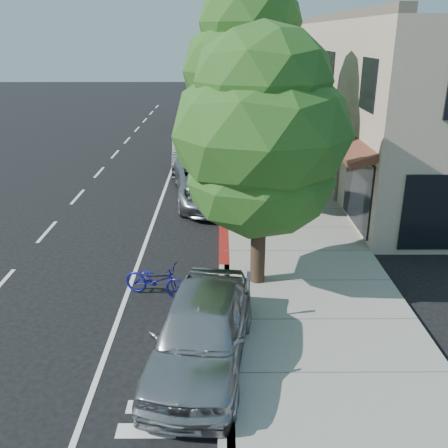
{
  "coord_description": "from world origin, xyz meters",
  "views": [
    {
      "loc": [
        -0.08,
        -14.25,
        6.5
      ],
      "look_at": [
        -0.01,
        -0.8,
        1.35
      ],
      "focal_mm": 40.0,
      "sensor_mm": 36.0,
      "label": 1
    }
  ],
  "objects_px": {
    "street_tree_2": "(242,72)",
    "bicycle": "(156,280)",
    "dark_suv_far": "(195,116)",
    "silver_suv": "(211,180)",
    "street_tree_3": "(238,65)",
    "cyclist": "(231,198)",
    "white_pickup": "(215,130)",
    "street_tree_4": "(235,57)",
    "street_tree_5": "(233,65)",
    "pedestrian": "(258,149)",
    "street_tree_1": "(249,74)",
    "dark_sedan": "(191,154)",
    "near_car_a": "(201,331)",
    "street_tree_0": "(261,136)"
  },
  "relations": [
    {
      "from": "white_pickup",
      "to": "cyclist",
      "type": "bearing_deg",
      "value": -86.89
    },
    {
      "from": "street_tree_1",
      "to": "dark_suv_far",
      "type": "distance_m",
      "value": 19.34
    },
    {
      "from": "bicycle",
      "to": "near_car_a",
      "type": "distance_m",
      "value": 3.22
    },
    {
      "from": "street_tree_1",
      "to": "silver_suv",
      "type": "xyz_separation_m",
      "value": [
        -1.4,
        1.5,
        -4.32
      ]
    },
    {
      "from": "near_car_a",
      "to": "white_pickup",
      "type": "bearing_deg",
      "value": 97.75
    },
    {
      "from": "dark_sedan",
      "to": "white_pickup",
      "type": "xyz_separation_m",
      "value": [
        1.12,
        7.37,
        -0.1
      ]
    },
    {
      "from": "street_tree_1",
      "to": "bicycle",
      "type": "xyz_separation_m",
      "value": [
        -2.7,
        -6.57,
        -4.71
      ]
    },
    {
      "from": "street_tree_4",
      "to": "cyclist",
      "type": "bearing_deg",
      "value": -91.94
    },
    {
      "from": "street_tree_3",
      "to": "pedestrian",
      "type": "xyz_separation_m",
      "value": [
        0.88,
        -5.12,
        -3.8
      ]
    },
    {
      "from": "near_car_a",
      "to": "street_tree_0",
      "type": "bearing_deg",
      "value": 75.94
    },
    {
      "from": "street_tree_0",
      "to": "white_pickup",
      "type": "relative_size",
      "value": 1.35
    },
    {
      "from": "street_tree_2",
      "to": "street_tree_3",
      "type": "distance_m",
      "value": 6.0
    },
    {
      "from": "street_tree_4",
      "to": "silver_suv",
      "type": "relative_size",
      "value": 1.25
    },
    {
      "from": "street_tree_3",
      "to": "cyclist",
      "type": "distance_m",
      "value": 13.73
    },
    {
      "from": "street_tree_1",
      "to": "white_pickup",
      "type": "bearing_deg",
      "value": 95.82
    },
    {
      "from": "street_tree_2",
      "to": "bicycle",
      "type": "height_order",
      "value": "street_tree_2"
    },
    {
      "from": "silver_suv",
      "to": "near_car_a",
      "type": "height_order",
      "value": "silver_suv"
    },
    {
      "from": "street_tree_5",
      "to": "pedestrian",
      "type": "height_order",
      "value": "street_tree_5"
    },
    {
      "from": "street_tree_1",
      "to": "dark_sedan",
      "type": "bearing_deg",
      "value": 111.64
    },
    {
      "from": "dark_suv_far",
      "to": "silver_suv",
      "type": "bearing_deg",
      "value": -79.29
    },
    {
      "from": "bicycle",
      "to": "near_car_a",
      "type": "bearing_deg",
      "value": -136.49
    },
    {
      "from": "silver_suv",
      "to": "white_pickup",
      "type": "distance_m",
      "value": 12.23
    },
    {
      "from": "cyclist",
      "to": "white_pickup",
      "type": "height_order",
      "value": "cyclist"
    },
    {
      "from": "street_tree_3",
      "to": "cyclist",
      "type": "bearing_deg",
      "value": -92.83
    },
    {
      "from": "street_tree_5",
      "to": "pedestrian",
      "type": "xyz_separation_m",
      "value": [
        0.88,
        -17.12,
        -3.08
      ]
    },
    {
      "from": "street_tree_0",
      "to": "dark_sedan",
      "type": "distance_m",
      "value": 13.04
    },
    {
      "from": "street_tree_3",
      "to": "dark_suv_far",
      "type": "relative_size",
      "value": 1.47
    },
    {
      "from": "silver_suv",
      "to": "white_pickup",
      "type": "relative_size",
      "value": 1.23
    },
    {
      "from": "near_car_a",
      "to": "pedestrian",
      "type": "bearing_deg",
      "value": 89.8
    },
    {
      "from": "dark_sedan",
      "to": "white_pickup",
      "type": "relative_size",
      "value": 1.0
    },
    {
      "from": "street_tree_3",
      "to": "silver_suv",
      "type": "distance_m",
      "value": 11.3
    },
    {
      "from": "street_tree_3",
      "to": "dark_suv_far",
      "type": "bearing_deg",
      "value": 113.36
    },
    {
      "from": "bicycle",
      "to": "white_pickup",
      "type": "xyz_separation_m",
      "value": [
        1.3,
        20.3,
        0.27
      ]
    },
    {
      "from": "near_car_a",
      "to": "street_tree_5",
      "type": "bearing_deg",
      "value": 95.35
    },
    {
      "from": "cyclist",
      "to": "silver_suv",
      "type": "distance_m",
      "value": 2.77
    },
    {
      "from": "street_tree_4",
      "to": "dark_sedan",
      "type": "distance_m",
      "value": 12.6
    },
    {
      "from": "white_pickup",
      "to": "street_tree_3",
      "type": "bearing_deg",
      "value": -50.81
    },
    {
      "from": "street_tree_3",
      "to": "white_pickup",
      "type": "relative_size",
      "value": 1.52
    },
    {
      "from": "street_tree_1",
      "to": "pedestrian",
      "type": "relative_size",
      "value": 4.87
    },
    {
      "from": "street_tree_3",
      "to": "dark_sedan",
      "type": "distance_m",
      "value": 7.34
    },
    {
      "from": "dark_sedan",
      "to": "street_tree_5",
      "type": "bearing_deg",
      "value": 78.07
    },
    {
      "from": "street_tree_1",
      "to": "dark_sedan",
      "type": "distance_m",
      "value": 8.1
    },
    {
      "from": "street_tree_1",
      "to": "near_car_a",
      "type": "relative_size",
      "value": 1.78
    },
    {
      "from": "street_tree_4",
      "to": "pedestrian",
      "type": "xyz_separation_m",
      "value": [
        0.88,
        -11.12,
        -3.95
      ]
    },
    {
      "from": "bicycle",
      "to": "dark_sedan",
      "type": "xyz_separation_m",
      "value": [
        0.18,
        12.93,
        0.37
      ]
    },
    {
      "from": "street_tree_2",
      "to": "white_pickup",
      "type": "distance_m",
      "value": 8.84
    },
    {
      "from": "dark_suv_far",
      "to": "pedestrian",
      "type": "height_order",
      "value": "pedestrian"
    },
    {
      "from": "dark_suv_far",
      "to": "cyclist",
      "type": "bearing_deg",
      "value": -77.79
    },
    {
      "from": "street_tree_4",
      "to": "bicycle",
      "type": "bearing_deg",
      "value": -96.27
    },
    {
      "from": "silver_suv",
      "to": "near_car_a",
      "type": "distance_m",
      "value": 11.0
    }
  ]
}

